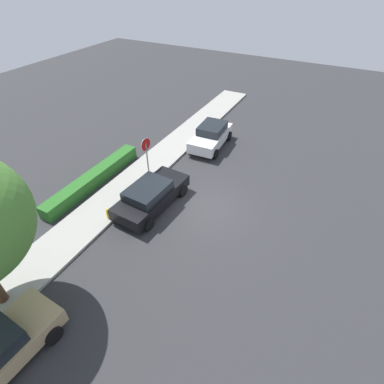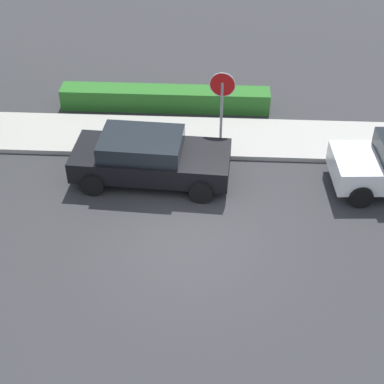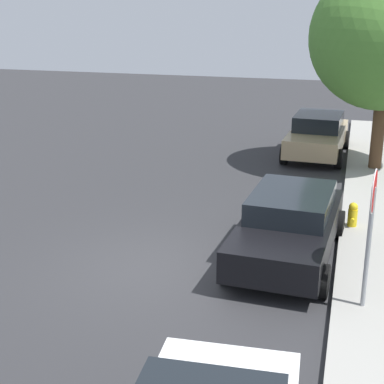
{
  "view_description": "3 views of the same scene",
  "coord_description": "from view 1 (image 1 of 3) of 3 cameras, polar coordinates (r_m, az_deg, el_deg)",
  "views": [
    {
      "loc": [
        -10.66,
        -4.82,
        10.29
      ],
      "look_at": [
        -0.19,
        0.72,
        0.89
      ],
      "focal_mm": 28.0,
      "sensor_mm": 36.0,
      "label": 1
    },
    {
      "loc": [
        0.7,
        -10.93,
        10.16
      ],
      "look_at": [
        0.11,
        0.53,
        1.12
      ],
      "focal_mm": 55.0,
      "sensor_mm": 36.0,
      "label": 2
    },
    {
      "loc": [
        10.36,
        3.66,
        5.24
      ],
      "look_at": [
        -0.67,
        0.58,
        1.44
      ],
      "focal_mm": 55.0,
      "sensor_mm": 36.0,
      "label": 3
    }
  ],
  "objects": [
    {
      "name": "sidewalk_curb",
      "position": [
        17.55,
        -11.14,
        1.97
      ],
      "size": [
        32.0,
        2.19,
        0.14
      ],
      "primitive_type": "cube",
      "color": "#9E9B93",
      "rests_on": "ground_plane"
    },
    {
      "name": "ground_plane",
      "position": [
        15.58,
        2.68,
        -2.96
      ],
      "size": [
        60.0,
        60.0,
        0.0
      ],
      "primitive_type": "plane",
      "color": "#2D2D30"
    },
    {
      "name": "parked_car_black",
      "position": [
        15.33,
        -7.81,
        -0.57
      ],
      "size": [
        4.5,
        2.24,
        1.39
      ],
      "color": "black",
      "rests_on": "ground_plane"
    },
    {
      "name": "fire_hydrant",
      "position": [
        15.21,
        -15.58,
        -4.07
      ],
      "size": [
        0.3,
        0.22,
        0.72
      ],
      "color": "gold",
      "rests_on": "ground_plane"
    },
    {
      "name": "parked_car_white",
      "position": [
        20.49,
        3.64,
        10.67
      ],
      "size": [
        4.05,
        2.14,
        1.5
      ],
      "color": "white",
      "rests_on": "ground_plane"
    },
    {
      "name": "front_yard_hedge",
      "position": [
        17.86,
        -18.22,
        2.47
      ],
      "size": [
        7.02,
        0.78,
        0.71
      ],
      "color": "#286623",
      "rests_on": "ground_plane"
    },
    {
      "name": "stop_sign",
      "position": [
        16.81,
        -8.65,
        7.58
      ],
      "size": [
        0.75,
        0.1,
        2.61
      ],
      "color": "gray",
      "rests_on": "ground_plane"
    }
  ]
}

